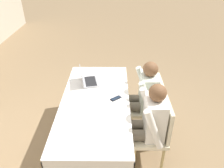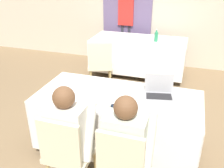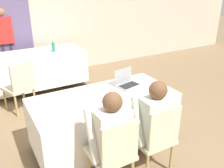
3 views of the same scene
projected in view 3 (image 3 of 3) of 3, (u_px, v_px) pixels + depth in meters
ground_plane at (105, 144)px, 3.48m from camera, size 24.00×24.00×0.00m
wall_back at (37, 16)px, 5.47m from camera, size 12.00×0.06×2.70m
curtain_panel at (3, 20)px, 5.11m from camera, size 1.10×0.04×2.65m
conference_table_near at (104, 108)px, 3.26m from camera, size 1.86×0.87×0.75m
conference_table_far at (37, 61)px, 5.04m from camera, size 1.86×0.87×0.75m
laptop at (127, 83)px, 3.47m from camera, size 0.36×0.30×0.23m
cell_phone at (117, 103)px, 2.99m from camera, size 0.14×0.15×0.01m
paper_beside_laptop at (101, 106)px, 2.94m from camera, size 0.27×0.33×0.00m
paper_centre_table at (75, 104)px, 2.99m from camera, size 0.26×0.33×0.00m
water_bottle at (53, 46)px, 5.04m from camera, size 0.07×0.07×0.24m
chair_near_left at (114, 151)px, 2.57m from camera, size 0.44×0.44×0.90m
chair_near_right at (156, 136)px, 2.82m from camera, size 0.44×0.44×0.90m
chair_far_spare at (20, 85)px, 4.16m from camera, size 0.57×0.57×0.90m
person_checkered_shirt at (109, 133)px, 2.59m from camera, size 0.50×0.52×1.16m
person_white_shirt at (151, 120)px, 2.84m from camera, size 0.50×0.52×1.16m
person_red_shirt at (5, 40)px, 5.29m from camera, size 0.34×0.20×1.59m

